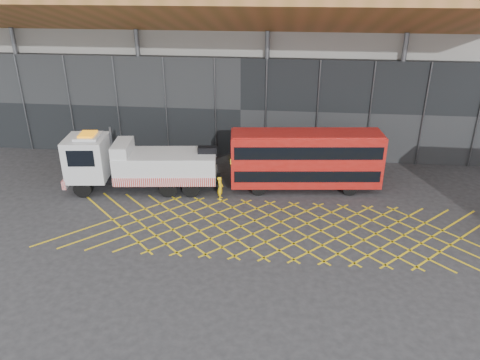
# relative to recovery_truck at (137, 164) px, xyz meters

# --- Properties ---
(ground_plane) EXTENTS (120.00, 120.00, 0.00)m
(ground_plane) POSITION_rel_recovery_truck_xyz_m (4.48, -4.43, -1.95)
(ground_plane) COLOR #28272A
(road_markings) EXTENTS (27.96, 7.16, 0.01)m
(road_markings) POSITION_rel_recovery_truck_xyz_m (10.08, -4.43, -1.95)
(road_markings) COLOR yellow
(road_markings) RESTS_ON ground_plane
(construction_building) EXTENTS (55.00, 23.97, 18.00)m
(construction_building) POSITION_rel_recovery_truck_xyz_m (6.41, 13.97, 7.02)
(construction_building) COLOR gray
(construction_building) RESTS_ON ground_plane
(recovery_truck) EXTENTS (12.20, 3.99, 4.23)m
(recovery_truck) POSITION_rel_recovery_truck_xyz_m (0.00, 0.00, 0.00)
(recovery_truck) COLOR black
(recovery_truck) RESTS_ON ground_plane
(bus_towed) EXTENTS (10.47, 3.48, 4.18)m
(bus_towed) POSITION_rel_recovery_truck_xyz_m (11.57, 1.32, 0.37)
(bus_towed) COLOR #AD140F
(bus_towed) RESTS_ON ground_plane
(worker) EXTENTS (0.40, 0.60, 1.60)m
(worker) POSITION_rel_recovery_truck_xyz_m (5.94, -0.86, -1.15)
(worker) COLOR yellow
(worker) RESTS_ON ground_plane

